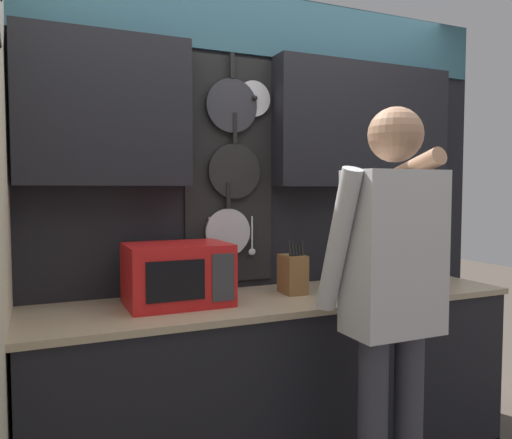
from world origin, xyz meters
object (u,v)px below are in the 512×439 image
(microwave, at_px, (177,274))
(knife_block, at_px, (293,274))
(person, at_px, (391,285))
(utensil_crock, at_px, (357,272))

(microwave, xyz_separation_m, knife_block, (0.60, 0.00, -0.04))
(microwave, relative_size, knife_block, 1.67)
(knife_block, xyz_separation_m, person, (0.11, -0.64, 0.05))
(knife_block, xyz_separation_m, utensil_crock, (0.40, 0.00, -0.02))
(person, bearing_deg, utensil_crock, 65.95)
(utensil_crock, distance_m, person, 0.70)
(microwave, height_order, knife_block, microwave)
(knife_block, relative_size, utensil_crock, 0.82)
(microwave, xyz_separation_m, person, (0.71, -0.64, 0.01))
(microwave, distance_m, utensil_crock, 1.00)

